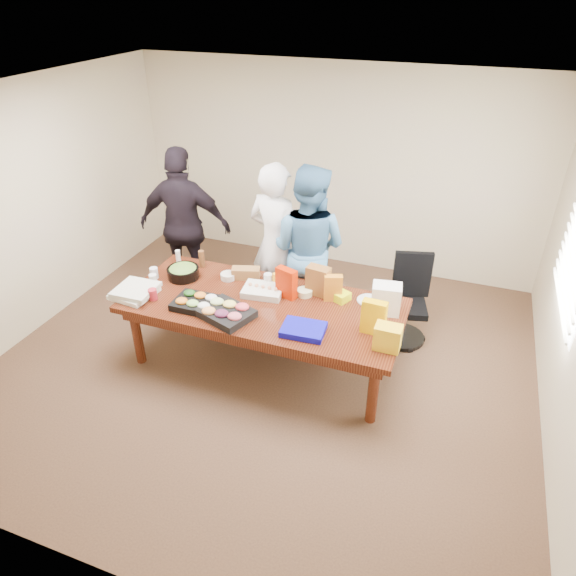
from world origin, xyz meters
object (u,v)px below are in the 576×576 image
at_px(person_center, 276,245).
at_px(person_right, 307,248).
at_px(office_chair, 406,303).
at_px(sheet_cake, 263,291).
at_px(salad_bowl, 183,273).
at_px(conference_table, 264,333).

relative_size(person_center, person_right, 0.99).
height_order(office_chair, sheet_cake, office_chair).
distance_m(office_chair, sheet_cake, 1.60).
relative_size(office_chair, salad_bowl, 2.85).
bearing_deg(sheet_cake, salad_bowl, 171.79).
xyz_separation_m(conference_table, person_right, (0.16, 0.91, 0.58)).
bearing_deg(person_right, person_center, 7.72).
relative_size(office_chair, person_center, 0.51).
bearing_deg(person_right, conference_table, 84.39).
bearing_deg(salad_bowl, conference_table, -10.09).
distance_m(office_chair, person_center, 1.59).
relative_size(person_center, sheet_cake, 4.72).
relative_size(office_chair, sheet_cake, 2.43).
xyz_separation_m(person_center, person_right, (0.37, 0.02, 0.01)).
bearing_deg(office_chair, conference_table, -160.00).
height_order(conference_table, salad_bowl, salad_bowl).
xyz_separation_m(conference_table, sheet_cake, (-0.07, 0.16, 0.41)).
xyz_separation_m(office_chair, salad_bowl, (-2.33, -0.72, 0.32)).
distance_m(conference_table, sheet_cake, 0.45).
bearing_deg(sheet_cake, conference_table, -74.83).
bearing_deg(salad_bowl, person_center, 41.38).
bearing_deg(person_center, salad_bowl, 55.48).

